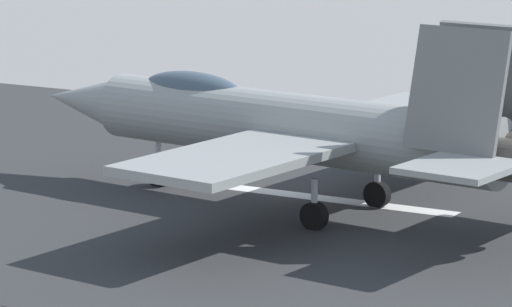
# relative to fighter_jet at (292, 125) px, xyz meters

# --- Properties ---
(ground_plane) EXTENTS (400.00, 400.00, 0.00)m
(ground_plane) POSITION_rel_fighter_jet_xyz_m (0.28, -1.53, -2.43)
(ground_plane) COLOR gray
(runway_strip) EXTENTS (240.00, 26.00, 0.02)m
(runway_strip) POSITION_rel_fighter_jet_xyz_m (0.26, -1.53, -2.42)
(runway_strip) COLOR #2F3132
(runway_strip) RESTS_ON ground
(fighter_jet) EXTENTS (17.78, 14.72, 5.64)m
(fighter_jet) POSITION_rel_fighter_jet_xyz_m (0.00, 0.00, 0.00)
(fighter_jet) COLOR gray
(fighter_jet) RESTS_ON ground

